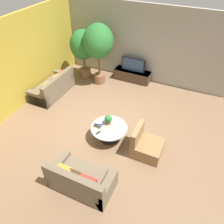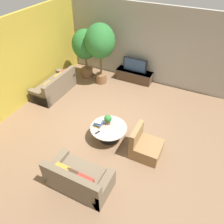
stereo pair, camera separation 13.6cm
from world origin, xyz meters
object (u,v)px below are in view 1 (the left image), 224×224
object	(u,v)px
television	(133,65)
couch_near_entry	(81,180)
potted_palm_tall	(83,47)
armchair_wicker	(146,146)
potted_palm_corner	(98,43)
potted_plant_tabletop	(108,119)
coffee_table	(109,131)
media_console	(132,75)
couch_by_wall	(53,88)

from	to	relation	value
television	couch_near_entry	xyz separation A→B (m)	(0.66, -5.25, -0.43)
television	potted_palm_tall	xyz separation A→B (m)	(-1.95, -0.58, 0.64)
armchair_wicker	potted_palm_corner	distance (m)	4.29
television	couch_near_entry	bearing A→B (deg)	-82.84
armchair_wicker	potted_plant_tabletop	distance (m)	1.33
armchair_wicker	potted_palm_corner	world-z (taller)	potted_palm_corner
coffee_table	potted_plant_tabletop	xyz separation A→B (m)	(-0.10, 0.14, 0.30)
coffee_table	potted_palm_tall	distance (m)	3.98
television	couch_near_entry	distance (m)	5.31
coffee_table	armchair_wicker	distance (m)	1.17
potted_palm_corner	television	bearing A→B (deg)	32.42
armchair_wicker	media_console	bearing A→B (deg)	26.03
potted_palm_tall	media_console	bearing A→B (deg)	16.48
media_console	coffee_table	distance (m)	3.53
media_console	couch_near_entry	size ratio (longest dim) A/B	0.99
media_console	potted_plant_tabletop	size ratio (longest dim) A/B	4.99
armchair_wicker	coffee_table	bearing A→B (deg)	86.16
media_console	potted_plant_tabletop	xyz separation A→B (m)	(0.47, -3.33, 0.39)
couch_by_wall	potted_plant_tabletop	world-z (taller)	couch_by_wall
television	coffee_table	bearing A→B (deg)	-80.68
potted_palm_corner	couch_by_wall	bearing A→B (deg)	-128.93
potted_palm_tall	potted_palm_corner	distance (m)	0.88
television	armchair_wicker	xyz separation A→B (m)	(1.74, -3.56, -0.45)
armchair_wicker	potted_plant_tabletop	size ratio (longest dim) A/B	2.82
armchair_wicker	potted_palm_corner	xyz separation A→B (m)	(-2.90, 2.82, 1.43)
television	armchair_wicker	bearing A→B (deg)	-63.96
media_console	couch_near_entry	distance (m)	5.29
potted_palm_tall	potted_plant_tabletop	distance (m)	3.75
potted_palm_tall	coffee_table	bearing A→B (deg)	-48.96
potted_palm_corner	media_console	bearing A→B (deg)	32.48
couch_by_wall	media_console	bearing A→B (deg)	133.32
coffee_table	potted_plant_tabletop	size ratio (longest dim) A/B	3.58
media_console	potted_palm_tall	world-z (taller)	potted_palm_tall
media_console	coffee_table	size ratio (longest dim) A/B	1.40
media_console	potted_palm_corner	world-z (taller)	potted_palm_corner
media_console	potted_palm_corner	bearing A→B (deg)	-147.52
television	potted_palm_tall	distance (m)	2.14
potted_palm_tall	potted_palm_corner	world-z (taller)	potted_palm_corner
potted_palm_corner	coffee_table	bearing A→B (deg)	-57.60
armchair_wicker	potted_palm_tall	distance (m)	4.87
media_console	couch_by_wall	xyz separation A→B (m)	(-2.38, -2.24, 0.06)
couch_near_entry	potted_palm_tall	size ratio (longest dim) A/B	0.76
television	potted_palm_corner	xyz separation A→B (m)	(-1.17, -0.74, 0.98)
potted_plant_tabletop	potted_palm_corner	bearing A→B (deg)	122.29
coffee_table	couch_near_entry	world-z (taller)	couch_near_entry
television	potted_plant_tabletop	world-z (taller)	television
media_console	coffee_table	xyz separation A→B (m)	(0.57, -3.48, 0.08)
media_console	television	world-z (taller)	television
television	potted_plant_tabletop	distance (m)	3.37
television	coffee_table	distance (m)	3.55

